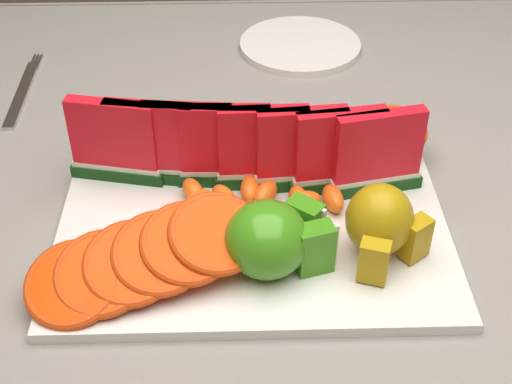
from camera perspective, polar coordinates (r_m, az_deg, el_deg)
The scene contains 11 objects.
table at distance 0.86m, azimuth 0.80°, elevation -5.46°, with size 1.40×0.90×0.75m.
tablecloth at distance 0.82m, azimuth 0.84°, elevation -2.32°, with size 1.53×1.03×0.20m.
platter at distance 0.74m, azimuth -0.26°, elevation -2.50°, with size 0.40×0.30×0.01m.
apple_cluster at distance 0.67m, azimuth 1.46°, elevation -3.78°, with size 0.11×0.09×0.07m.
pear_cluster at distance 0.69m, azimuth 9.99°, elevation -2.47°, with size 0.08×0.09×0.07m.
side_plate at distance 1.08m, azimuth 3.55°, elevation 11.65°, with size 0.21×0.21×0.01m.
fork at distance 1.02m, azimuth -18.12°, elevation 7.73°, with size 0.02×0.20×0.00m.
watermelon_row at distance 0.76m, azimuth -0.93°, elevation 3.48°, with size 0.39×0.07×0.10m.
orange_fan_front at distance 0.67m, azimuth -8.85°, elevation -5.23°, with size 0.24×0.15×0.06m.
orange_fan_back at distance 0.82m, azimuth 1.31°, elevation 4.46°, with size 0.37×0.10×0.05m.
tangerine_segments at distance 0.75m, azimuth 0.17°, elevation -0.40°, with size 0.18×0.06×0.02m.
Camera 1 is at (-0.03, -0.62, 1.25)m, focal length 50.00 mm.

